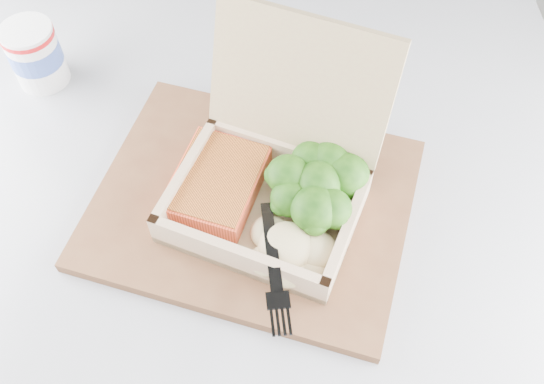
% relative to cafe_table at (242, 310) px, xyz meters
% --- Properties ---
extents(cafe_table, '(1.07, 1.07, 0.76)m').
position_rel_cafe_table_xyz_m(cafe_table, '(0.00, 0.00, 0.00)').
color(cafe_table, black).
rests_on(cafe_table, floor).
extents(serving_tray, '(0.36, 0.29, 0.01)m').
position_rel_cafe_table_xyz_m(serving_tray, '(0.01, 0.05, 0.20)').
color(serving_tray, brown).
rests_on(serving_tray, cafe_table).
extents(takeout_container, '(0.22, 0.23, 0.18)m').
position_rel_cafe_table_xyz_m(takeout_container, '(0.03, 0.06, 0.26)').
color(takeout_container, tan).
rests_on(takeout_container, serving_tray).
extents(salmon_fillet, '(0.10, 0.12, 0.02)m').
position_rel_cafe_table_xyz_m(salmon_fillet, '(-0.03, 0.04, 0.23)').
color(salmon_fillet, '#F85430').
rests_on(salmon_fillet, takeout_container).
extents(broccoli_pile, '(0.12, 0.12, 0.04)m').
position_rel_cafe_table_xyz_m(broccoli_pile, '(0.08, 0.06, 0.24)').
color(broccoli_pile, '#3E7D1B').
rests_on(broccoli_pile, takeout_container).
extents(mashed_potatoes, '(0.09, 0.08, 0.03)m').
position_rel_cafe_table_xyz_m(mashed_potatoes, '(0.06, -0.02, 0.24)').
color(mashed_potatoes, beige).
rests_on(mashed_potatoes, takeout_container).
extents(plastic_fork, '(0.07, 0.15, 0.02)m').
position_rel_cafe_table_xyz_m(plastic_fork, '(0.04, -0.01, 0.25)').
color(plastic_fork, black).
rests_on(plastic_fork, mashed_potatoes).
extents(paper_cup, '(0.07, 0.07, 0.08)m').
position_rel_cafe_table_xyz_m(paper_cup, '(-0.31, 0.18, 0.24)').
color(paper_cup, white).
rests_on(paper_cup, cafe_table).
extents(receipt, '(0.07, 0.13, 0.00)m').
position_rel_cafe_table_xyz_m(receipt, '(-0.01, 0.22, 0.20)').
color(receipt, silver).
rests_on(receipt, cafe_table).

